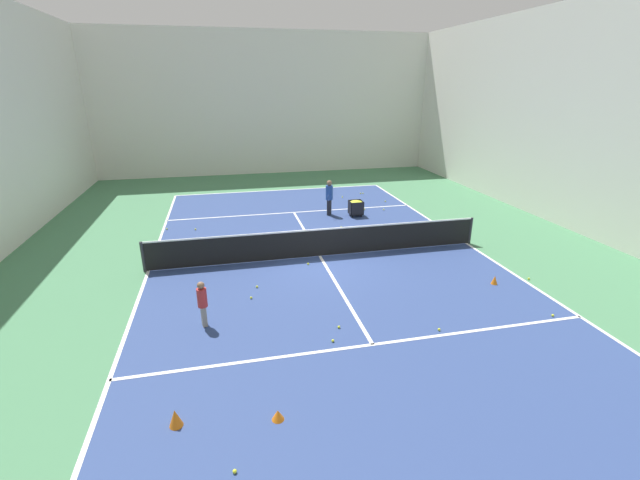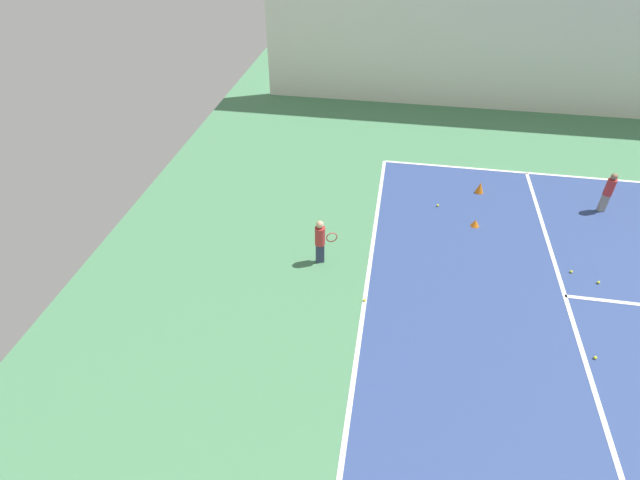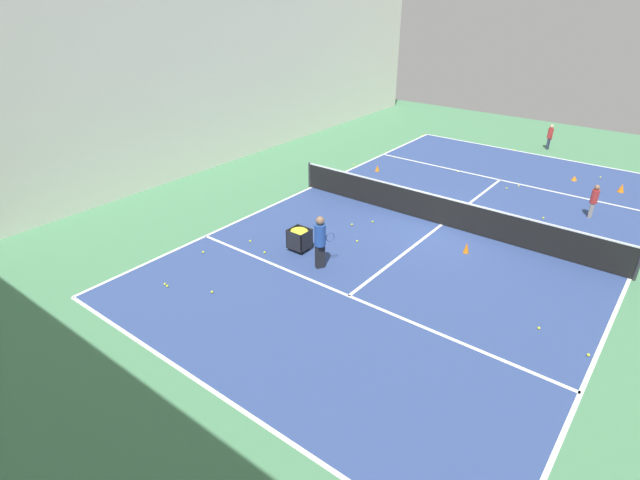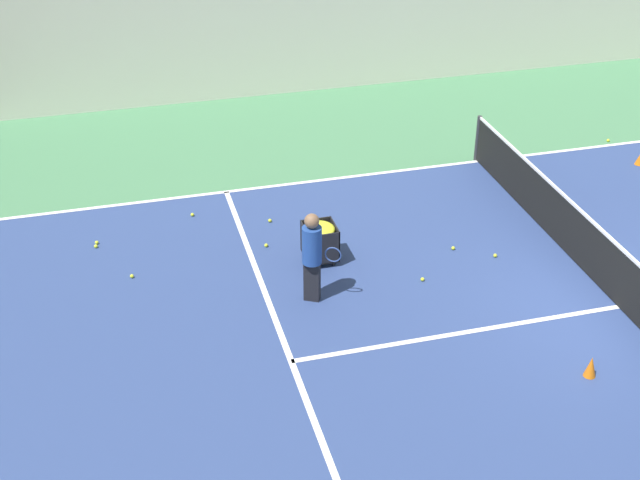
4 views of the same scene
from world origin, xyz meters
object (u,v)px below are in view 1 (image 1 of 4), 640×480
Objects in this scene: child_midcourt at (202,301)px; training_cone_1 at (175,418)px; training_cone_0 at (278,415)px; ball_cart at (356,205)px; coach_at_net at (329,195)px; tennis_net at (320,242)px.

training_cone_1 is (-0.42, -3.38, -0.53)m from child_midcourt.
training_cone_0 is at bearing -171.80° from child_midcourt.
child_midcourt is at bearing 110.91° from training_cone_0.
coach_at_net is at bearing 159.15° from ball_cart.
tennis_net is at bearing 71.54° from training_cone_0.
child_midcourt is (-5.43, -8.71, -0.24)m from coach_at_net.
ball_cart is at bearing 58.95° from training_cone_1.
tennis_net is at bearing 59.19° from training_cone_1.
coach_at_net is at bearing 72.38° from tennis_net.
coach_at_net is 13.45m from training_cone_1.
child_midcourt is 3.94m from training_cone_0.
training_cone_0 is at bearing 10.24° from coach_at_net.
coach_at_net is 1.34× the size of child_midcourt.
child_midcourt is at bearing 82.94° from training_cone_1.
training_cone_1 is at bearing 171.91° from training_cone_0.
training_cone_1 is at bearing -121.05° from ball_cart.
training_cone_0 is (1.39, -3.64, -0.60)m from child_midcourt.
child_midcourt reaches higher than training_cone_0.
training_cone_0 is (-2.50, -7.48, -0.43)m from tennis_net.
child_midcourt is at bearing -3.59° from coach_at_net.
training_cone_0 is (-5.20, -11.91, -0.41)m from ball_cart.
child_midcourt is 1.68× the size of ball_cart.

